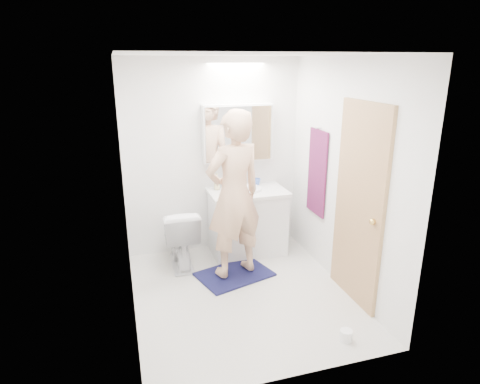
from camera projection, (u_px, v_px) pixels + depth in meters
name	position (u px, v px, depth m)	size (l,w,h in m)	color
floor	(242.00, 294.00, 4.36)	(2.50, 2.50, 0.00)	silver
ceiling	(243.00, 54.00, 3.62)	(2.50, 2.50, 0.00)	white
wall_back	(213.00, 157.00, 5.13)	(2.50, 2.50, 0.00)	white
wall_front	(295.00, 235.00, 2.85)	(2.50, 2.50, 0.00)	white
wall_left	(125.00, 195.00, 3.69)	(2.50, 2.50, 0.00)	white
wall_right	(344.00, 176.00, 4.29)	(2.50, 2.50, 0.00)	white
vanity_cabinet	(247.00, 223.00, 5.22)	(0.90, 0.55, 0.78)	silver
countertop	(248.00, 192.00, 5.09)	(0.95, 0.58, 0.04)	white
sink_basin	(247.00, 189.00, 5.11)	(0.36, 0.36, 0.03)	white
faucet	(242.00, 180.00, 5.26)	(0.02, 0.02, 0.16)	silver
medicine_cabinet	(238.00, 133.00, 5.05)	(0.88, 0.14, 0.70)	white
mirror_panel	(240.00, 134.00, 4.98)	(0.84, 0.01, 0.66)	silver
toilet	(180.00, 237.00, 4.88)	(0.41, 0.72, 0.73)	white
bath_rug	(234.00, 274.00, 4.74)	(0.80, 0.55, 0.02)	#151742
person	(234.00, 195.00, 4.44)	(0.67, 0.44, 1.84)	tan
door	(359.00, 206.00, 4.03)	(0.04, 0.80, 2.00)	tan
door_knob	(373.00, 222.00, 3.76)	(0.06, 0.06, 0.06)	gold
towel	(317.00, 173.00, 4.82)	(0.02, 0.42, 1.00)	#171138
towel_hook	(319.00, 128.00, 4.65)	(0.02, 0.02, 0.07)	silver
soap_bottle_a	(217.00, 182.00, 5.10)	(0.08, 0.08, 0.20)	#D2C687
soap_bottle_b	(227.00, 181.00, 5.16)	(0.08, 0.08, 0.17)	#5B8FC3
toothbrush_cup	(257.00, 182.00, 5.26)	(0.10, 0.10, 0.10)	#4269C8
toilet_paper_roll	(346.00, 335.00, 3.63)	(0.11, 0.11, 0.10)	white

